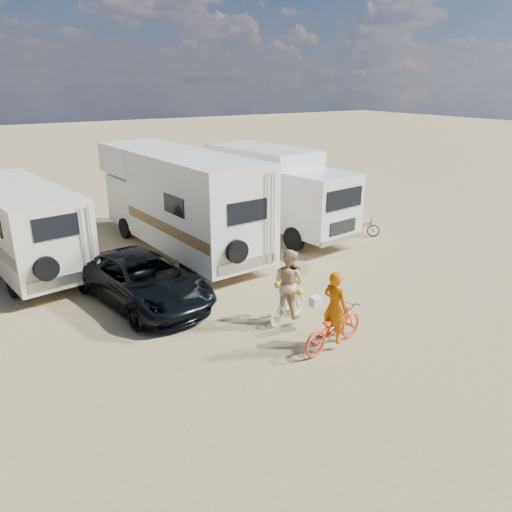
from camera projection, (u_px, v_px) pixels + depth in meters
ground at (289, 318)px, 13.17m from camera, size 140.00×140.00×0.00m
rv_main at (179, 202)px, 17.93m from camera, size 3.15×8.75×3.62m
rv_left at (23, 229)px, 16.07m from camera, size 3.17×7.06×2.83m
box_truck at (279, 192)px, 19.92m from camera, size 3.21×7.16×3.42m
dark_suv at (143, 280)px, 13.89m from camera, size 3.07×5.23×1.37m
bike_man at (334, 327)px, 11.56m from camera, size 2.10×1.07×1.05m
bike_woman at (288, 305)px, 12.88m from camera, size 1.57×0.88×0.91m
rider_man at (334, 314)px, 11.45m from camera, size 0.53×0.71×1.75m
rider_woman at (289, 289)px, 12.73m from camera, size 0.92×1.05×1.80m
bike_parked at (361, 227)px, 19.93m from camera, size 1.46×1.42×0.80m
cooler at (180, 293)px, 14.14m from camera, size 0.59×0.46×0.44m
crate at (299, 269)px, 16.12m from camera, size 0.49×0.49×0.34m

